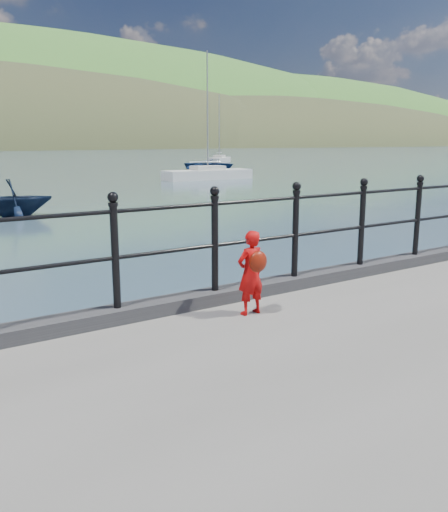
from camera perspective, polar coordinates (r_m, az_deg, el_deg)
ground at (r=6.51m, az=-6.23°, el=-13.87°), size 600.00×600.00×0.00m
kerb at (r=5.99m, az=-5.80°, el=-5.13°), size 60.00×0.30×0.15m
railing at (r=5.81m, az=-5.96°, el=1.93°), size 18.11×0.11×1.20m
child at (r=5.77m, az=2.87°, el=-1.69°), size 0.34×0.30×0.91m
launch_blue at (r=53.46m, az=-1.52°, el=9.60°), size 5.73×6.08×1.02m
launch_navy at (r=22.16m, az=-21.17°, el=5.76°), size 3.20×2.94×1.41m
sailboat_near at (r=40.33m, az=-1.72°, el=8.54°), size 6.80×1.97×9.23m
sailboat_far at (r=69.52m, az=-0.51°, el=10.04°), size 5.47×5.24×8.57m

